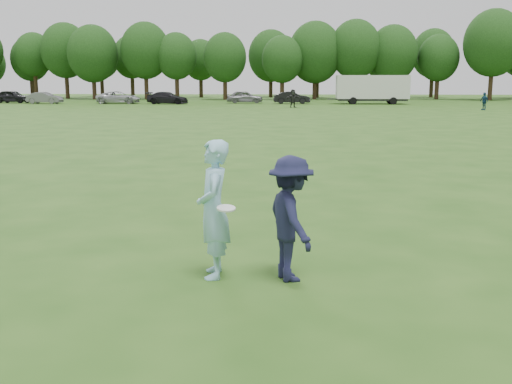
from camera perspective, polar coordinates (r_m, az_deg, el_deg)
ground at (r=9.26m, az=5.44°, el=-7.55°), size 200.00×200.00×0.00m
thrower at (r=8.77m, az=-4.06°, el=-1.66°), size 0.58×0.80×2.04m
defender at (r=8.65m, az=3.35°, el=-2.54°), size 1.06×1.35×1.83m
player_far_b at (r=59.25m, az=20.90°, el=8.08°), size 0.78×1.02×1.61m
player_far_d at (r=60.16m, az=3.54°, el=8.89°), size 1.71×1.28×1.80m
car_a at (r=76.59m, az=-22.19°, el=8.42°), size 4.59×2.34×1.50m
car_b at (r=73.08m, az=-19.49°, el=8.45°), size 4.07×1.65×1.31m
car_c at (r=71.01m, az=-12.96°, el=8.76°), size 5.09×2.60×1.38m
car_d at (r=68.97m, az=-8.43°, el=8.85°), size 4.86×2.48×1.35m
car_e at (r=70.50m, az=-1.09°, el=9.04°), size 4.39×2.12×1.45m
car_f at (r=68.87m, az=3.42°, el=8.95°), size 4.24×1.71×1.37m
disc_in_play at (r=8.49m, az=-2.87°, el=-1.56°), size 0.30×0.30×0.08m
cargo_trailer at (r=69.41m, az=11.01°, el=9.69°), size 9.00×2.75×3.20m
treeline at (r=85.80m, az=5.60°, el=13.01°), size 130.35×18.39×11.74m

